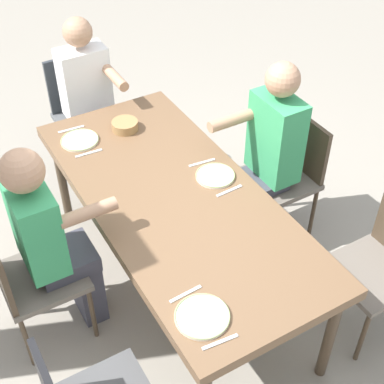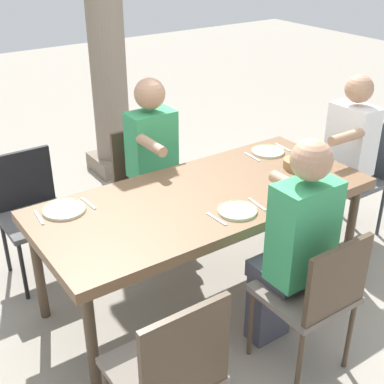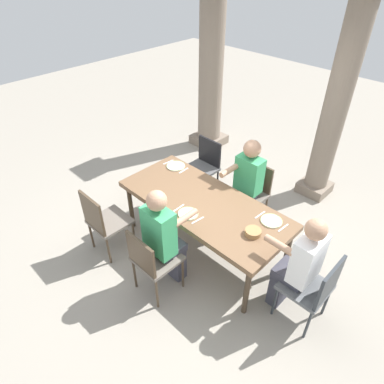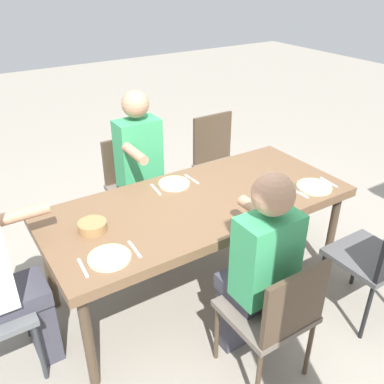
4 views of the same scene
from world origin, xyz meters
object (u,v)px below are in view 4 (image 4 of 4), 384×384
Objects in this scene: chair_mid_south at (134,182)px; diner_man_white at (257,266)px; plate_2 at (109,257)px; chair_west_south at (219,159)px; diner_woman_green at (143,170)px; chair_west_north at (380,256)px; chair_mid_north at (275,312)px; plate_0 at (314,187)px; diner_guest_third at (2,272)px; bread_basket at (93,226)px; plate_1 at (174,183)px; dining_table at (199,208)px.

chair_mid_south is 1.58m from diner_man_white.
chair_west_south is at bearing -143.68° from plate_2.
chair_mid_south is at bearing 0.51° from chair_west_south.
chair_west_north is at bearing 119.71° from diner_woman_green.
plate_2 is at bearing -41.69° from chair_mid_north.
chair_mid_south is 1.47m from plate_0.
diner_woman_green is 5.59× the size of plate_2.
chair_mid_south is 0.69× the size of diner_man_white.
chair_mid_south is at bearing -89.89° from diner_man_white.
chair_mid_south is 1.48m from diner_guest_third.
chair_west_north is at bearing 168.71° from diner_man_white.
plate_0 is (-0.86, -0.58, 0.26)m from chair_mid_north.
chair_west_south is 1.78m from bread_basket.
chair_west_north is 3.48× the size of plate_0.
chair_mid_north is 0.95m from plate_2.
plate_2 is 0.31m from bread_basket.
chair_west_south is 3.65× the size of plate_0.
plate_0 is 1.00m from plate_1.
chair_west_north is 0.63m from plate_0.
bread_basket is (1.55, -0.91, 0.27)m from chair_west_north.
plate_2 is (1.57, -0.61, 0.25)m from chair_west_north.
bread_basket is at bearing 44.86° from diner_woman_green.
chair_west_south is at bearing -179.49° from chair_mid_south.
diner_woman_green reaches higher than diner_man_white.
plate_0 is (-0.79, 0.29, 0.07)m from dining_table.
chair_mid_south reaches higher than plate_2.
diner_guest_third reaches higher than chair_mid_south.
diner_man_white is 7.57× the size of bread_basket.
diner_woman_green is (0.00, -1.56, 0.22)m from chair_mid_north.
diner_woman_green is at bearing -48.47° from plate_0.
chair_west_north is at bearing 179.90° from chair_mid_north.
diner_woman_green is 5.30× the size of plate_0.
chair_west_north reaches higher than dining_table.
diner_woman_green is at bearing -135.14° from bread_basket.
diner_man_white is (0.07, 0.70, 0.01)m from dining_table.
chair_mid_south is at bearing -63.11° from chair_west_north.
chair_west_north is 0.95× the size of chair_west_south.
dining_table is 2.46× the size of chair_mid_north.
diner_woman_green is at bearing -60.29° from chair_west_north.
plate_1 is 1.35× the size of bread_basket.
bread_basket is at bearing -30.54° from chair_west_north.
plate_1 is at bearing -92.47° from chair_mid_north.
chair_west_north is 0.99× the size of chair_mid_south.
plate_1 is at bearing -142.85° from plate_2.
chair_west_south is 3.85× the size of plate_2.
chair_west_north is 0.68× the size of diner_man_white.
chair_mid_south is 0.66× the size of diner_woman_green.
diner_man_white is at bearing 90.11° from chair_mid_south.
diner_guest_third is (1.19, -0.88, 0.19)m from chair_mid_north.
dining_table is 0.81m from plate_2.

